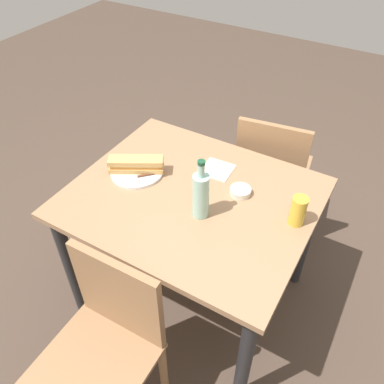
{
  "coord_description": "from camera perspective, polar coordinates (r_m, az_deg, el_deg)",
  "views": [
    {
      "loc": [
        -0.66,
        1.12,
        1.93
      ],
      "look_at": [
        0.0,
        0.0,
        0.77
      ],
      "focal_mm": 37.08,
      "sensor_mm": 36.0,
      "label": 1
    }
  ],
  "objects": [
    {
      "name": "ground_plane",
      "position": [
        2.33,
        -0.0,
        -14.2
      ],
      "size": [
        8.0,
        8.0,
        0.0
      ],
      "primitive_type": "plane",
      "color": "#47382D"
    },
    {
      "name": "dining_table",
      "position": [
        1.84,
        -0.0,
        -3.13
      ],
      "size": [
        1.06,
        0.89,
        0.75
      ],
      "color": "#997251",
      "rests_on": "ground"
    },
    {
      "name": "chair_far",
      "position": [
        1.65,
        -12.14,
        -20.13
      ],
      "size": [
        0.41,
        0.41,
        0.87
      ],
      "color": "#936B47",
      "rests_on": "ground"
    },
    {
      "name": "chair_near",
      "position": [
        2.33,
        11.27,
        2.94
      ],
      "size": [
        0.45,
        0.45,
        0.87
      ],
      "color": "#936B47",
      "rests_on": "ground"
    },
    {
      "name": "plate_near",
      "position": [
        1.89,
        -7.92,
        2.97
      ],
      "size": [
        0.25,
        0.25,
        0.01
      ],
      "primitive_type": "cylinder",
      "color": "white",
      "rests_on": "dining_table"
    },
    {
      "name": "baguette_sandwich_near",
      "position": [
        1.87,
        -8.04,
        3.96
      ],
      "size": [
        0.25,
        0.19,
        0.07
      ],
      "color": "tan",
      "rests_on": "plate_near"
    },
    {
      "name": "knife_near",
      "position": [
        1.85,
        -7.8,
        2.19
      ],
      "size": [
        0.13,
        0.14,
        0.01
      ],
      "color": "silver",
      "rests_on": "plate_near"
    },
    {
      "name": "water_bottle",
      "position": [
        1.6,
        1.27,
        -0.38
      ],
      "size": [
        0.07,
        0.07,
        0.28
      ],
      "color": "#99C6B7",
      "rests_on": "dining_table"
    },
    {
      "name": "beer_glass",
      "position": [
        1.65,
        15.01,
        -2.63
      ],
      "size": [
        0.06,
        0.06,
        0.13
      ],
      "primitive_type": "cylinder",
      "color": "gold",
      "rests_on": "dining_table"
    },
    {
      "name": "olive_bowl",
      "position": [
        1.77,
        6.98,
        0.11
      ],
      "size": [
        0.09,
        0.09,
        0.03
      ],
      "primitive_type": "cylinder",
      "color": "silver",
      "rests_on": "dining_table"
    },
    {
      "name": "paper_napkin",
      "position": [
        1.9,
        3.64,
        3.26
      ],
      "size": [
        0.15,
        0.15,
        0.0
      ],
      "primitive_type": "cube",
      "rotation": [
        0.0,
        0.0,
        0.05
      ],
      "color": "white",
      "rests_on": "dining_table"
    }
  ]
}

